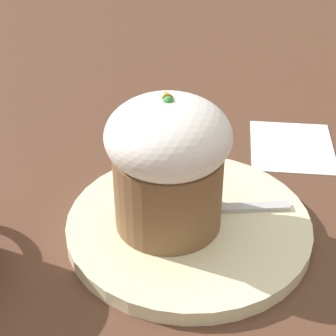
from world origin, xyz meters
TOP-DOWN VIEW (x-y plane):
  - ground_plane at (0.00, 0.00)m, footprint 4.00×4.00m
  - dessert_plate at (0.00, 0.00)m, footprint 0.21×0.21m
  - carrot_cake at (0.00, 0.02)m, footprint 0.10×0.10m
  - spoon at (0.01, -0.00)m, footprint 0.04×0.12m
  - paper_napkin at (0.12, -0.13)m, footprint 0.12×0.11m

SIDE VIEW (x-z plane):
  - ground_plane at x=0.00m, z-range 0.00..0.00m
  - paper_napkin at x=0.12m, z-range 0.00..0.00m
  - dessert_plate at x=0.00m, z-range 0.00..0.01m
  - spoon at x=0.01m, z-range 0.01..0.02m
  - carrot_cake at x=0.00m, z-range 0.01..0.13m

